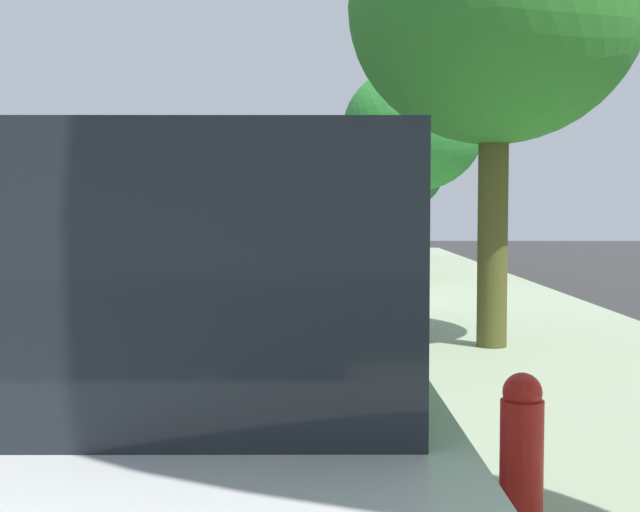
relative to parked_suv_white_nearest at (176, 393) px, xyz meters
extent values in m
plane|color=#2F2F2F|center=(-0.39, 13.30, -1.03)|extent=(70.09, 70.09, 0.00)
cube|color=#9AA988|center=(3.24, 13.30, -0.96)|extent=(3.98, 43.81, 0.13)
cube|color=gray|center=(1.17, 13.30, -0.96)|extent=(0.16, 43.81, 0.13)
cube|color=white|center=(-3.25, 9.29, -1.02)|extent=(0.14, 2.20, 0.01)
cube|color=white|center=(-3.25, 13.49, -1.02)|extent=(0.14, 2.20, 0.01)
cube|color=white|center=(-3.25, 17.69, -1.02)|extent=(0.14, 2.20, 0.01)
cube|color=white|center=(-3.25, 21.89, -1.02)|extent=(0.14, 2.20, 0.01)
cube|color=white|center=(-3.25, 26.09, -1.02)|extent=(0.14, 2.20, 0.01)
cube|color=white|center=(-3.25, 30.29, -1.02)|extent=(0.14, 2.20, 0.01)
cube|color=white|center=(-3.25, 34.49, -1.02)|extent=(0.14, 2.20, 0.01)
cube|color=white|center=(-0.30, 13.30, -1.02)|extent=(0.12, 43.81, 0.01)
cube|color=white|center=(0.00, 0.00, -0.25)|extent=(2.04, 4.75, 0.90)
cube|color=black|center=(0.00, 0.00, 0.58)|extent=(1.76, 3.15, 0.76)
cylinder|color=black|center=(0.83, 1.48, -0.65)|extent=(0.24, 0.77, 0.76)
cylinder|color=black|center=(-0.92, 1.43, -0.65)|extent=(0.24, 0.77, 0.76)
cube|color=#1E512D|center=(0.00, 8.59, -0.43)|extent=(1.83, 4.43, 0.64)
cube|color=black|center=(0.00, 8.59, 0.19)|extent=(1.58, 2.12, 0.60)
cylinder|color=black|center=(0.83, 9.94, -0.70)|extent=(0.23, 0.66, 0.66)
cylinder|color=black|center=(-0.79, 9.97, -0.70)|extent=(0.23, 0.66, 0.66)
cylinder|color=black|center=(0.79, 7.21, -0.70)|extent=(0.23, 0.66, 0.66)
cylinder|color=black|center=(-0.83, 7.24, -0.70)|extent=(0.23, 0.66, 0.66)
cube|color=slate|center=(0.14, 16.44, -0.28)|extent=(1.99, 5.31, 0.80)
cube|color=black|center=(0.15, 17.37, 0.52)|extent=(1.73, 1.51, 0.80)
cube|color=slate|center=(0.14, 15.25, 0.18)|extent=(1.88, 2.66, 0.12)
cylinder|color=black|center=(1.06, 18.08, -0.63)|extent=(0.22, 0.80, 0.80)
cylinder|color=black|center=(-0.75, 18.09, -0.63)|extent=(0.22, 0.80, 0.80)
cylinder|color=black|center=(1.04, 14.79, -0.63)|extent=(0.22, 0.80, 0.80)
cylinder|color=black|center=(-0.77, 14.80, -0.63)|extent=(0.22, 0.80, 0.80)
cube|color=tan|center=(0.20, 28.91, -0.43)|extent=(1.97, 4.48, 0.64)
cube|color=black|center=(0.20, 28.91, 0.19)|extent=(1.65, 2.17, 0.60)
cylinder|color=black|center=(1.07, 30.23, -0.70)|extent=(0.25, 0.67, 0.66)
cylinder|color=black|center=(-0.54, 30.31, -0.70)|extent=(0.25, 0.67, 0.66)
cylinder|color=black|center=(0.94, 27.51, -0.70)|extent=(0.25, 0.67, 0.66)
cylinder|color=black|center=(-0.67, 27.59, -0.70)|extent=(0.25, 0.67, 0.66)
torus|color=black|center=(0.20, 4.52, -0.69)|extent=(0.66, 0.20, 0.67)
torus|color=black|center=(1.21, 4.75, -0.69)|extent=(0.66, 0.20, 0.67)
cylinder|color=black|center=(0.58, 4.60, -0.61)|extent=(0.64, 0.18, 0.50)
cylinder|color=black|center=(0.93, 4.69, -0.62)|extent=(0.14, 0.07, 0.46)
cylinder|color=black|center=(0.63, 4.62, -0.38)|extent=(0.72, 0.20, 0.05)
cylinder|color=black|center=(1.04, 4.71, -0.77)|extent=(0.35, 0.12, 0.18)
cylinder|color=black|center=(1.09, 4.73, -0.54)|extent=(0.26, 0.09, 0.32)
cylinder|color=black|center=(0.23, 4.52, -0.53)|extent=(0.12, 0.06, 0.33)
cube|color=black|center=(0.98, 4.70, -0.35)|extent=(0.26, 0.15, 0.05)
cylinder|color=black|center=(0.27, 4.53, -0.31)|extent=(0.13, 0.45, 0.03)
cylinder|color=#C6B284|center=(0.89, 4.28, -0.59)|extent=(0.15, 0.15, 0.87)
cylinder|color=#C6B284|center=(0.92, 4.09, -0.59)|extent=(0.15, 0.15, 0.87)
cube|color=white|center=(0.90, 4.18, 0.15)|extent=(0.29, 0.41, 0.61)
cylinder|color=white|center=(0.86, 4.44, 0.12)|extent=(0.10, 0.10, 0.58)
cylinder|color=white|center=(0.95, 3.93, 0.12)|extent=(0.10, 0.10, 0.58)
sphere|color=gray|center=(0.90, 4.18, 0.57)|extent=(0.24, 0.24, 0.24)
sphere|color=navy|center=(0.90, 4.18, 0.62)|extent=(0.27, 0.27, 0.27)
cube|color=black|center=(1.10, 4.22, 0.17)|extent=(0.23, 0.33, 0.44)
cylinder|color=#49491E|center=(2.54, 6.75, 0.68)|extent=(0.37, 0.37, 3.15)
ellipsoid|color=#33842D|center=(2.54, 6.75, 3.23)|extent=(3.55, 3.55, 3.30)
cylinder|color=brown|center=(2.54, 18.02, 0.50)|extent=(0.35, 0.35, 2.81)
ellipsoid|color=green|center=(2.54, 18.02, 2.91)|extent=(3.63, 3.63, 3.24)
cylinder|color=brown|center=(2.54, 25.76, 0.33)|extent=(0.46, 0.46, 2.46)
ellipsoid|color=#237427|center=(2.54, 25.76, 2.58)|extent=(3.72, 3.72, 3.80)
cylinder|color=red|center=(1.60, 0.79, -0.55)|extent=(0.22, 0.22, 0.70)
sphere|color=red|center=(1.60, 0.79, -0.16)|extent=(0.20, 0.20, 0.20)
camera|label=1|loc=(0.68, -3.36, 0.75)|focal=46.22mm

